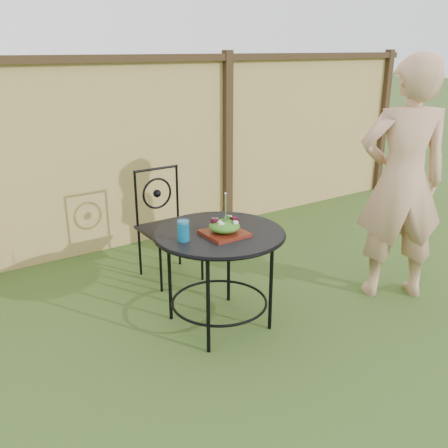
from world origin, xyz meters
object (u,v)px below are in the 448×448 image
at_px(patio_table, 219,250).
at_px(patio_chair, 166,222).
at_px(salad_plate, 224,233).
at_px(diner, 402,182).

height_order(patio_table, patio_chair, patio_chair).
distance_m(patio_chair, salad_plate, 1.06).
xyz_separation_m(patio_table, salad_plate, (-0.01, -0.08, 0.15)).
distance_m(patio_table, salad_plate, 0.17).
bearing_deg(patio_table, salad_plate, -96.33).
relative_size(patio_table, diner, 0.49).
bearing_deg(patio_table, diner, -14.76).
distance_m(patio_table, patio_chair, 0.96).
bearing_deg(patio_chair, patio_table, -95.14).
xyz_separation_m(patio_table, patio_chair, (0.09, 0.96, -0.08)).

